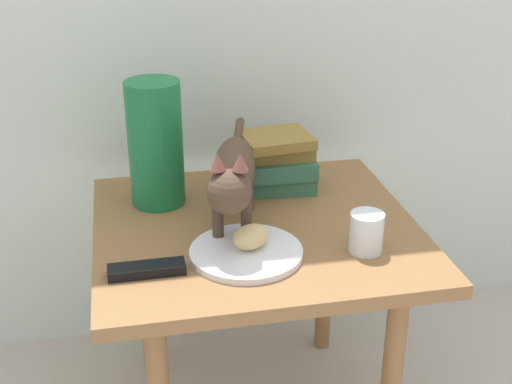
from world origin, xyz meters
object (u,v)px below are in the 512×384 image
candle_jar (366,234)px  tv_remote (147,269)px  plate (246,253)px  bread_roll (251,237)px  book_stack (279,161)px  green_vase (155,144)px  side_table (256,254)px  cat (233,174)px

candle_jar → tv_remote: 0.45m
candle_jar → tv_remote: candle_jar is taller
plate → bread_roll: (0.01, 0.01, 0.03)m
plate → bread_roll: bearing=28.2°
book_stack → candle_jar: size_ratio=2.21×
tv_remote → bread_roll: bearing=9.6°
book_stack → bread_roll: bearing=-112.7°
green_vase → candle_jar: (0.40, -0.32, -0.11)m
side_table → book_stack: bearing=63.3°
bread_roll → book_stack: book_stack is taller
side_table → candle_jar: bearing=-38.6°
book_stack → green_vase: 0.31m
cat → bread_roll: bearing=-81.7°
side_table → green_vase: size_ratio=2.41×
cat → tv_remote: cat is taller
bread_roll → green_vase: bearing=120.3°
bread_roll → cat: cat is taller
book_stack → tv_remote: bearing=-134.4°
plate → bread_roll: size_ratio=2.90×
bread_roll → tv_remote: size_ratio=0.53×
bread_roll → green_vase: (-0.17, 0.29, 0.11)m
side_table → candle_jar: size_ratio=8.35×
tv_remote → green_vase: bearing=81.3°
bread_roll → tv_remote: bearing=-170.0°
plate → tv_remote: (-0.20, -0.03, 0.00)m
candle_jar → side_table: bearing=141.4°
candle_jar → green_vase: bearing=141.4°
bread_roll → green_vase: 0.35m
cat → green_vase: bearing=130.8°
green_vase → cat: bearing=-49.2°
bread_roll → candle_jar: (0.23, -0.03, -0.00)m
green_vase → candle_jar: bearing=-38.6°
bread_roll → green_vase: size_ratio=0.27×
side_table → book_stack: book_stack is taller
cat → tv_remote: (-0.20, -0.15, -0.12)m
plate → green_vase: size_ratio=0.79×
book_stack → green_vase: green_vase is taller
cat → tv_remote: bearing=-143.1°
plate → tv_remote: bearing=-171.1°
side_table → tv_remote: bearing=-147.1°
plate → candle_jar: 0.25m
side_table → book_stack: 0.26m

